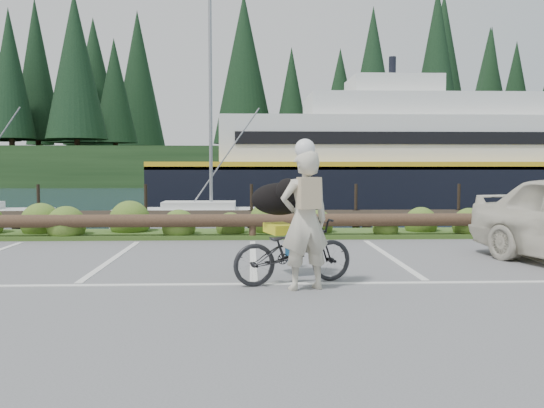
# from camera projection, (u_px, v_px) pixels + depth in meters

# --- Properties ---
(ground) EXTENTS (72.00, 72.00, 0.00)m
(ground) POSITION_uv_depth(u_px,v_px,m) (254.00, 279.00, 8.85)
(ground) COLOR #5C5D5F
(harbor_backdrop) EXTENTS (170.00, 160.00, 30.00)m
(harbor_backdrop) POSITION_uv_depth(u_px,v_px,m) (253.00, 176.00, 87.13)
(harbor_backdrop) COLOR #172638
(harbor_backdrop) RESTS_ON ground
(vegetation_strip) EXTENTS (34.00, 1.60, 0.10)m
(vegetation_strip) POSITION_uv_depth(u_px,v_px,m) (252.00, 234.00, 14.13)
(vegetation_strip) COLOR #3D5B21
(vegetation_strip) RESTS_ON ground
(log_rail) EXTENTS (32.00, 0.30, 0.60)m
(log_rail) POSITION_uv_depth(u_px,v_px,m) (253.00, 240.00, 13.43)
(log_rail) COLOR #443021
(log_rail) RESTS_ON ground
(bicycle) EXTENTS (1.95, 1.17, 0.97)m
(bicycle) POSITION_uv_depth(u_px,v_px,m) (293.00, 251.00, 8.48)
(bicycle) COLOR black
(bicycle) RESTS_ON ground
(cyclist) EXTENTS (0.82, 0.66, 1.95)m
(cyclist) POSITION_uv_depth(u_px,v_px,m) (305.00, 220.00, 8.04)
(cyclist) COLOR beige
(cyclist) RESTS_ON ground
(dog) EXTENTS (0.67, 0.96, 0.51)m
(dog) POSITION_uv_depth(u_px,v_px,m) (279.00, 199.00, 8.98)
(dog) COLOR black
(dog) RESTS_ON bicycle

